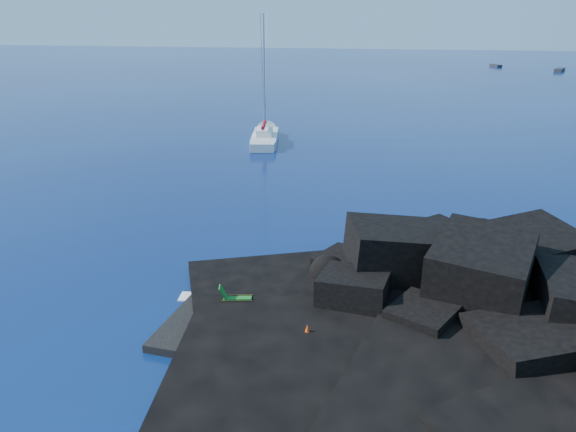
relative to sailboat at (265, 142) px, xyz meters
name	(u,v)px	position (x,y,z in m)	size (l,w,h in m)	color
ground	(163,327)	(3.58, -36.53, 0.00)	(400.00, 400.00, 0.00)	#04103B
headland	(467,319)	(16.58, -33.53, 0.00)	(24.00, 24.00, 3.60)	black
beach	(267,330)	(8.08, -36.03, 0.00)	(8.50, 6.00, 0.70)	black
surf_foam	(296,284)	(8.58, -31.53, 0.00)	(10.00, 8.00, 0.06)	white
sailboat	(265,142)	(0.00, 0.00, 0.00)	(2.56, 12.21, 12.80)	silver
deck_chair	(237,294)	(6.41, -34.64, 0.85)	(1.44, 0.63, 0.99)	#17681E
towel	(251,308)	(7.08, -34.96, 0.38)	(2.18, 1.03, 0.06)	silver
sunbather	(250,306)	(7.08, -34.96, 0.52)	(1.64, 0.40, 0.22)	tan
marker_cone	(307,331)	(9.92, -36.82, 0.65)	(0.39, 0.39, 0.60)	red
distant_boat_a	(496,67)	(38.18, 95.70, 0.00)	(1.29, 4.15, 0.55)	black
distant_boat_b	(559,71)	(50.73, 86.00, 0.00)	(1.60, 5.13, 0.68)	#222227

